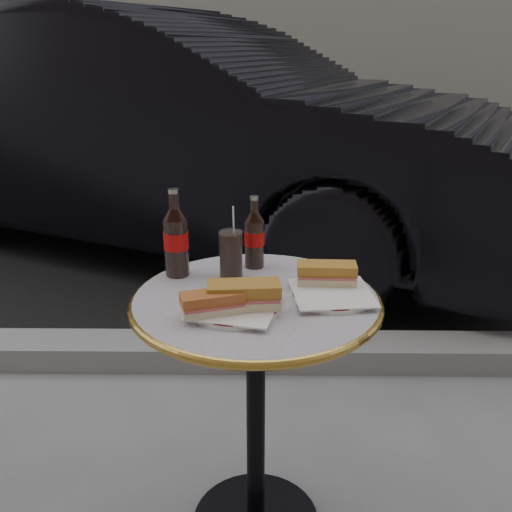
{
  "coord_description": "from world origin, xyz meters",
  "views": [
    {
      "loc": [
        0.02,
        -1.28,
        1.32
      ],
      "look_at": [
        0.0,
        0.05,
        0.82
      ],
      "focal_mm": 40.0,
      "sensor_mm": 36.0,
      "label": 1
    }
  ],
  "objects_px": {
    "plate_left": "(235,309)",
    "cola_bottle_right": "(254,232)",
    "bistro_table": "(256,420)",
    "cola_glass": "(231,255)",
    "plate_right": "(332,296)",
    "cola_bottle_left": "(176,233)",
    "parked_car": "(177,132)"
  },
  "relations": [
    {
      "from": "cola_glass",
      "to": "cola_bottle_right",
      "type": "bearing_deg",
      "value": 52.35
    },
    {
      "from": "bistro_table",
      "to": "cola_bottle_right",
      "type": "xyz_separation_m",
      "value": [
        -0.01,
        0.2,
        0.47
      ]
    },
    {
      "from": "cola_glass",
      "to": "plate_right",
      "type": "bearing_deg",
      "value": -26.75
    },
    {
      "from": "bistro_table",
      "to": "parked_car",
      "type": "height_order",
      "value": "parked_car"
    },
    {
      "from": "bistro_table",
      "to": "cola_glass",
      "type": "relative_size",
      "value": 5.72
    },
    {
      "from": "plate_left",
      "to": "plate_right",
      "type": "bearing_deg",
      "value": 18.4
    },
    {
      "from": "cola_bottle_left",
      "to": "cola_bottle_right",
      "type": "xyz_separation_m",
      "value": [
        0.21,
        0.06,
        -0.02
      ]
    },
    {
      "from": "bistro_table",
      "to": "plate_left",
      "type": "bearing_deg",
      "value": -119.94
    },
    {
      "from": "cola_bottle_left",
      "to": "cola_bottle_right",
      "type": "height_order",
      "value": "cola_bottle_left"
    },
    {
      "from": "bistro_table",
      "to": "cola_bottle_left",
      "type": "xyz_separation_m",
      "value": [
        -0.21,
        0.14,
        0.48
      ]
    },
    {
      "from": "bistro_table",
      "to": "cola_glass",
      "type": "distance_m",
      "value": 0.45
    },
    {
      "from": "cola_glass",
      "to": "cola_bottle_left",
      "type": "bearing_deg",
      "value": 174.01
    },
    {
      "from": "cola_glass",
      "to": "plate_left",
      "type": "bearing_deg",
      "value": -84.65
    },
    {
      "from": "bistro_table",
      "to": "cola_bottle_left",
      "type": "distance_m",
      "value": 0.55
    },
    {
      "from": "cola_bottle_right",
      "to": "parked_car",
      "type": "bearing_deg",
      "value": 103.12
    },
    {
      "from": "parked_car",
      "to": "plate_left",
      "type": "bearing_deg",
      "value": -144.68
    },
    {
      "from": "cola_bottle_left",
      "to": "parked_car",
      "type": "xyz_separation_m",
      "value": [
        -0.34,
        2.4,
        -0.09
      ]
    },
    {
      "from": "plate_right",
      "to": "cola_bottle_left",
      "type": "distance_m",
      "value": 0.44
    },
    {
      "from": "cola_bottle_right",
      "to": "bistro_table",
      "type": "bearing_deg",
      "value": -88.18
    },
    {
      "from": "plate_right",
      "to": "cola_glass",
      "type": "bearing_deg",
      "value": 153.25
    },
    {
      "from": "bistro_table",
      "to": "cola_glass",
      "type": "height_order",
      "value": "cola_glass"
    },
    {
      "from": "plate_left",
      "to": "cola_bottle_left",
      "type": "height_order",
      "value": "cola_bottle_left"
    },
    {
      "from": "cola_bottle_left",
      "to": "cola_bottle_right",
      "type": "relative_size",
      "value": 1.18
    },
    {
      "from": "bistro_table",
      "to": "plate_right",
      "type": "xyz_separation_m",
      "value": [
        0.19,
        -0.01,
        0.37
      ]
    },
    {
      "from": "cola_bottle_left",
      "to": "cola_glass",
      "type": "bearing_deg",
      "value": -5.99
    },
    {
      "from": "bistro_table",
      "to": "cola_bottle_left",
      "type": "bearing_deg",
      "value": 146.93
    },
    {
      "from": "plate_left",
      "to": "cola_bottle_right",
      "type": "bearing_deg",
      "value": 81.72
    },
    {
      "from": "cola_bottle_left",
      "to": "parked_car",
      "type": "height_order",
      "value": "parked_car"
    },
    {
      "from": "plate_right",
      "to": "cola_glass",
      "type": "xyz_separation_m",
      "value": [
        -0.25,
        0.13,
        0.06
      ]
    },
    {
      "from": "plate_left",
      "to": "cola_bottle_right",
      "type": "height_order",
      "value": "cola_bottle_right"
    },
    {
      "from": "cola_bottle_left",
      "to": "cola_bottle_right",
      "type": "distance_m",
      "value": 0.22
    },
    {
      "from": "parked_car",
      "to": "cola_bottle_right",
      "type": "bearing_deg",
      "value": -142.43
    }
  ]
}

